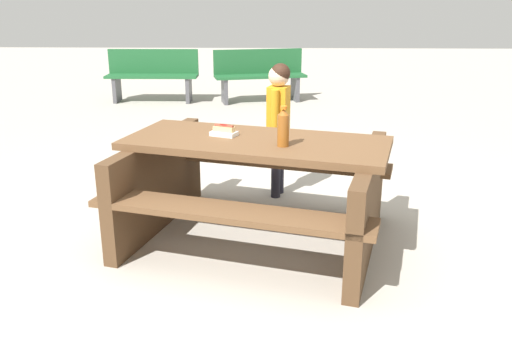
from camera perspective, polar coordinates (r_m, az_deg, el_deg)
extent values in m
plane|color=#ADA599|center=(3.95, 0.00, -7.26)|extent=(30.00, 30.00, 0.00)
cube|color=brown|center=(3.70, 0.00, 2.95)|extent=(1.94, 1.22, 0.05)
cube|color=brown|center=(3.29, -2.90, -4.47)|extent=(1.81, 0.75, 0.04)
cube|color=brown|center=(4.30, 2.22, 1.01)|extent=(1.81, 0.75, 0.04)
cube|color=#4D3520|center=(4.10, -10.47, -1.32)|extent=(0.47, 1.38, 0.70)
cube|color=#4D3520|center=(3.67, 11.72, -3.72)|extent=(0.47, 1.38, 0.70)
cylinder|color=brown|center=(3.51, 2.91, 4.26)|extent=(0.08, 0.08, 0.21)
cone|color=brown|center=(3.48, 2.94, 6.25)|extent=(0.07, 0.07, 0.04)
cylinder|color=orange|center=(3.47, 2.95, 6.72)|extent=(0.04, 0.04, 0.02)
cube|color=white|center=(3.80, -3.41, 3.95)|extent=(0.21, 0.17, 0.03)
cube|color=#D8B272|center=(3.79, -3.42, 4.43)|extent=(0.16, 0.11, 0.04)
cylinder|color=maroon|center=(3.79, -3.43, 4.70)|extent=(0.14, 0.08, 0.03)
ellipsoid|color=maroon|center=(3.78, -3.43, 4.87)|extent=(0.07, 0.05, 0.01)
cylinder|color=#262633|center=(4.66, 2.13, 0.22)|extent=(0.08, 0.08, 0.53)
cylinder|color=#262633|center=(4.76, 2.51, 0.63)|extent=(0.08, 0.08, 0.53)
cube|color=orange|center=(4.59, 2.40, 6.20)|extent=(0.21, 0.21, 0.44)
cylinder|color=orange|center=(4.48, 2.02, 6.20)|extent=(0.07, 0.07, 0.38)
cylinder|color=orange|center=(4.69, 2.77, 6.73)|extent=(0.07, 0.07, 0.38)
sphere|color=beige|center=(4.53, 2.45, 10.03)|extent=(0.18, 0.18, 0.18)
sphere|color=#331E14|center=(4.53, 2.61, 10.29)|extent=(0.17, 0.17, 0.17)
cube|color=#1E592D|center=(9.13, -11.00, 9.83)|extent=(1.50, 0.41, 0.04)
cube|color=#1E592D|center=(9.28, -10.86, 11.34)|extent=(1.50, 0.05, 0.40)
cube|color=#4C4C51|center=(9.30, -14.57, 8.33)|extent=(0.06, 0.36, 0.41)
cube|color=#4C4C51|center=(9.06, -7.16, 8.51)|extent=(0.06, 0.36, 0.41)
cube|color=#1E592D|center=(8.96, 0.47, 10.01)|extent=(1.55, 0.74, 0.04)
cube|color=#1E592D|center=(9.11, 0.22, 11.53)|extent=(1.47, 0.39, 0.40)
cube|color=#4C4C51|center=(8.89, -3.36, 8.44)|extent=(0.14, 0.36, 0.41)
cube|color=#4C4C51|center=(9.14, 4.18, 8.69)|extent=(0.14, 0.36, 0.41)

